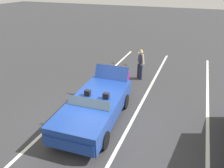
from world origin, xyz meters
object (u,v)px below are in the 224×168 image
at_px(suitcase_medium_bright, 125,77).
at_px(duffel_bag, 110,80).
at_px(suitcase_small_carryon, 113,73).
at_px(suitcase_large_black, 114,83).
at_px(convertible_car, 93,110).
at_px(traveler_person, 140,63).

relative_size(suitcase_medium_bright, duffel_bag, 1.42).
xyz_separation_m(suitcase_medium_bright, suitcase_small_carryon, (-0.47, -0.87, -0.06)).
bearing_deg(duffel_bag, suitcase_medium_bright, 112.74).
relative_size(suitcase_large_black, suitcase_small_carryon, 1.21).
bearing_deg(suitcase_small_carryon, convertible_car, 9.88).
xyz_separation_m(suitcase_large_black, suitcase_small_carryon, (-1.40, -0.62, -0.12)).
bearing_deg(suitcase_small_carryon, duffel_bag, 7.58).
relative_size(convertible_car, traveler_person, 2.60).
xyz_separation_m(suitcase_medium_bright, duffel_bag, (0.31, -0.74, -0.16)).
distance_m(suitcase_medium_bright, traveler_person, 1.16).
xyz_separation_m(suitcase_large_black, suitcase_medium_bright, (-0.93, 0.25, -0.06)).
bearing_deg(duffel_bag, convertible_car, 12.73).
bearing_deg(suitcase_large_black, duffel_bag, 165.39).
xyz_separation_m(suitcase_small_carryon, traveler_person, (-0.33, 1.44, 0.68)).
bearing_deg(suitcase_medium_bright, suitcase_large_black, -7.87).
xyz_separation_m(duffel_bag, traveler_person, (-1.11, 1.31, 0.77)).
height_order(suitcase_medium_bright, suitcase_small_carryon, suitcase_medium_bright).
relative_size(suitcase_small_carryon, duffel_bag, 1.17).
bearing_deg(traveler_person, suitcase_large_black, 9.83).
bearing_deg(suitcase_medium_bright, suitcase_small_carryon, -111.16).
bearing_deg(suitcase_large_black, convertible_car, -46.55).
relative_size(convertible_car, suitcase_small_carryon, 5.23).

